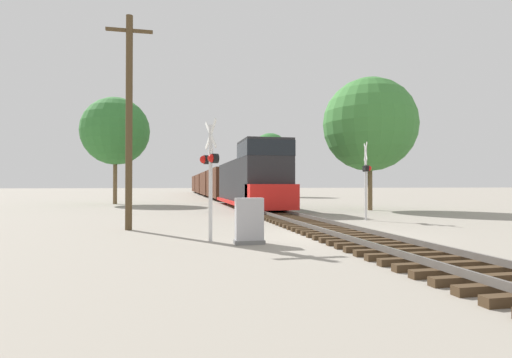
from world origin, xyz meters
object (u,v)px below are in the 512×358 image
at_px(tree_deep_background, 270,152).
at_px(relay_cabinet, 249,221).
at_px(crossing_signal_near, 210,167).
at_px(crossing_signal_far, 366,172).
at_px(tree_far_right, 370,125).
at_px(freight_train, 214,184).
at_px(utility_pole, 129,119).
at_px(tree_mid_background, 115,131).

bearing_deg(tree_deep_background, relay_cabinet, -104.59).
bearing_deg(tree_deep_background, crossing_signal_near, -106.13).
xyz_separation_m(crossing_signal_near, crossing_signal_far, (8.37, 5.85, 0.06)).
bearing_deg(tree_far_right, crossing_signal_far, -118.96).
relative_size(freight_train, relay_cabinet, 51.86).
relative_size(freight_train, tree_deep_background, 7.58).
relative_size(freight_train, utility_pole, 8.46).
xyz_separation_m(tree_mid_background, tree_deep_background, (19.50, 19.23, -0.04)).
distance_m(relay_cabinet, tree_deep_background, 48.02).
xyz_separation_m(relay_cabinet, tree_deep_background, (12.00, 46.11, 6.02)).
relative_size(relay_cabinet, utility_pole, 0.16).
xyz_separation_m(freight_train, tree_deep_background, (8.53, 1.03, 4.76)).
distance_m(crossing_signal_near, tree_far_right, 18.48).
bearing_deg(tree_mid_background, tree_far_right, -34.60).
bearing_deg(relay_cabinet, freight_train, 85.60).
distance_m(crossing_signal_far, tree_far_right, 9.12).
height_order(freight_train, tree_far_right, tree_far_right).
height_order(freight_train, crossing_signal_near, freight_train).
height_order(freight_train, tree_mid_background, tree_mid_background).
xyz_separation_m(crossing_signal_near, tree_deep_background, (13.13, 45.38, 4.35)).
xyz_separation_m(crossing_signal_far, tree_deep_background, (4.76, 39.53, 4.29)).
distance_m(tree_far_right, tree_mid_background, 22.85).
distance_m(crossing_signal_near, tree_deep_background, 47.44).
height_order(crossing_signal_near, crossing_signal_far, crossing_signal_far).
relative_size(utility_pole, tree_deep_background, 0.90).
relative_size(crossing_signal_far, relay_cabinet, 2.82).
xyz_separation_m(tree_far_right, tree_deep_background, (0.70, 32.20, 0.68)).
relative_size(crossing_signal_far, tree_far_right, 0.42).
bearing_deg(utility_pole, relay_cabinet, -49.13).
bearing_deg(tree_far_right, freight_train, 104.10).
bearing_deg(crossing_signal_near, crossing_signal_far, 108.76).
height_order(relay_cabinet, tree_deep_background, tree_deep_background).
relative_size(freight_train, crossing_signal_far, 18.41).
relative_size(utility_pole, tree_mid_background, 0.86).
distance_m(crossing_signal_far, utility_pole, 11.57).
bearing_deg(crossing_signal_near, tree_far_right, 120.49).
height_order(crossing_signal_near, relay_cabinet, crossing_signal_near).
bearing_deg(crossing_signal_near, tree_deep_background, 147.68).
xyz_separation_m(utility_pole, tree_deep_background, (15.98, 41.52, 2.29)).
relative_size(crossing_signal_near, tree_deep_background, 0.40).
height_order(tree_far_right, tree_deep_background, tree_deep_background).
xyz_separation_m(freight_train, crossing_signal_near, (-4.59, -44.34, 0.41)).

